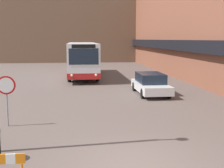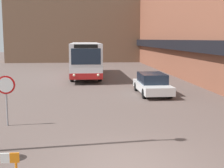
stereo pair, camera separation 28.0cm
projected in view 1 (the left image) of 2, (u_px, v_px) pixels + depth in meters
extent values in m
plane|color=brown|center=(133.00, 163.00, 9.05)|extent=(160.00, 160.00, 0.00)
cube|color=brown|center=(186.00, 26.00, 33.04)|extent=(5.00, 60.00, 9.99)
cube|color=black|center=(160.00, 44.00, 33.02)|extent=(0.50, 60.00, 0.90)
cube|color=brown|center=(86.00, 22.00, 50.79)|extent=(26.00, 8.00, 12.57)
cube|color=silver|center=(82.00, 57.00, 29.77)|extent=(2.60, 11.79, 2.75)
cube|color=red|center=(83.00, 69.00, 29.94)|extent=(2.62, 11.81, 0.48)
cube|color=#192333|center=(82.00, 53.00, 29.72)|extent=(2.62, 10.84, 0.76)
cube|color=#192333|center=(84.00, 57.00, 23.91)|extent=(2.29, 0.03, 1.24)
cube|color=black|center=(84.00, 46.00, 23.80)|extent=(1.82, 0.03, 0.28)
sphere|color=#F2EAC6|center=(72.00, 75.00, 24.00)|extent=(0.20, 0.20, 0.20)
sphere|color=#F2EAC6|center=(96.00, 75.00, 24.21)|extent=(0.20, 0.20, 0.20)
cylinder|color=black|center=(69.00, 75.00, 26.23)|extent=(0.28, 1.08, 1.08)
cylinder|color=black|center=(97.00, 75.00, 26.49)|extent=(0.28, 1.08, 1.08)
cylinder|color=black|center=(71.00, 68.00, 33.42)|extent=(0.28, 1.08, 1.08)
cylinder|color=black|center=(93.00, 67.00, 33.68)|extent=(0.28, 1.08, 1.08)
cube|color=silver|center=(151.00, 87.00, 20.37)|extent=(1.78, 4.59, 0.51)
cube|color=#192333|center=(150.00, 78.00, 20.40)|extent=(1.57, 2.53, 0.62)
cylinder|color=black|center=(169.00, 93.00, 19.09)|extent=(0.20, 0.61, 0.61)
cylinder|color=black|center=(143.00, 94.00, 18.91)|extent=(0.20, 0.61, 0.61)
cylinder|color=black|center=(157.00, 86.00, 21.89)|extent=(0.20, 0.61, 0.61)
cylinder|color=black|center=(134.00, 86.00, 21.71)|extent=(0.20, 0.61, 0.61)
cylinder|color=gray|center=(7.00, 101.00, 12.79)|extent=(0.07, 0.07, 2.10)
cylinder|color=red|center=(6.00, 85.00, 12.67)|extent=(0.76, 0.03, 0.76)
cylinder|color=white|center=(6.00, 85.00, 12.66)|extent=(0.62, 0.02, 0.62)
cube|color=orange|center=(1.00, 159.00, 7.22)|extent=(0.22, 0.04, 0.24)
cube|color=white|center=(11.00, 159.00, 7.25)|extent=(0.22, 0.04, 0.24)
cube|color=orange|center=(20.00, 158.00, 7.27)|extent=(0.22, 0.04, 0.24)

